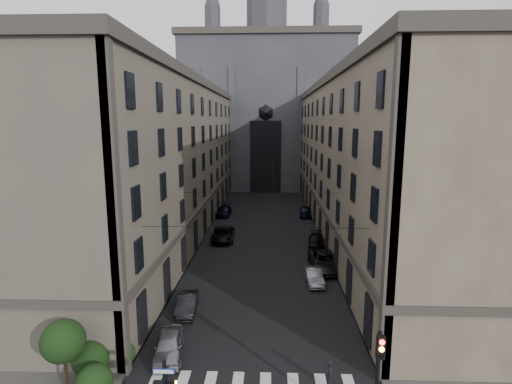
# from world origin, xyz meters

# --- Properties ---
(sidewalk_left) EXTENTS (7.00, 80.00, 0.15)m
(sidewalk_left) POSITION_xyz_m (-10.50, 36.00, 0.07)
(sidewalk_left) COLOR #383533
(sidewalk_left) RESTS_ON ground
(sidewalk_right) EXTENTS (7.00, 80.00, 0.15)m
(sidewalk_right) POSITION_xyz_m (10.50, 36.00, 0.07)
(sidewalk_right) COLOR #383533
(sidewalk_right) RESTS_ON ground
(building_left) EXTENTS (13.60, 60.60, 18.85)m
(building_left) POSITION_xyz_m (-13.44, 36.00, 9.34)
(building_left) COLOR #52483E
(building_left) RESTS_ON ground
(building_right) EXTENTS (13.60, 60.60, 18.85)m
(building_right) POSITION_xyz_m (13.44, 36.00, 9.34)
(building_right) COLOR brown
(building_right) RESTS_ON ground
(gothic_tower) EXTENTS (35.00, 23.00, 58.00)m
(gothic_tower) POSITION_xyz_m (0.00, 74.96, 17.80)
(gothic_tower) COLOR #2D2D33
(gothic_tower) RESTS_ON ground
(traffic_light_right) EXTENTS (0.34, 0.50, 5.20)m
(traffic_light_right) POSITION_xyz_m (5.60, 1.92, 3.29)
(traffic_light_right) COLOR black
(traffic_light_right) RESTS_ON ground
(shrub_cluster) EXTENTS (3.90, 4.40, 3.90)m
(shrub_cluster) POSITION_xyz_m (-8.72, 5.01, 1.80)
(shrub_cluster) COLOR black
(shrub_cluster) RESTS_ON sidewalk_left
(tram_wires) EXTENTS (14.00, 60.00, 0.43)m
(tram_wires) POSITION_xyz_m (0.00, 35.63, 7.25)
(tram_wires) COLOR black
(tram_wires) RESTS_ON ground
(car_left_near) EXTENTS (2.18, 4.27, 1.39)m
(car_left_near) POSITION_xyz_m (-5.06, 8.00, 0.70)
(car_left_near) COLOR gray
(car_left_near) RESTS_ON ground
(car_left_midnear) EXTENTS (1.64, 3.99, 1.29)m
(car_left_midnear) POSITION_xyz_m (-5.13, 13.62, 0.64)
(car_left_midnear) COLOR black
(car_left_midnear) RESTS_ON ground
(car_left_midfar) EXTENTS (2.74, 5.62, 1.54)m
(car_left_midfar) POSITION_xyz_m (-4.61, 31.61, 0.77)
(car_left_midfar) COLOR black
(car_left_midfar) RESTS_ON ground
(car_left_far) EXTENTS (2.14, 4.96, 1.42)m
(car_left_far) POSITION_xyz_m (-5.96, 44.10, 0.71)
(car_left_far) COLOR black
(car_left_far) RESTS_ON ground
(car_right_near) EXTENTS (1.57, 3.93, 1.27)m
(car_right_near) POSITION_xyz_m (4.76, 19.30, 0.64)
(car_right_near) COLOR gray
(car_right_near) RESTS_ON ground
(car_right_midnear) EXTENTS (2.90, 5.95, 1.63)m
(car_right_midnear) POSITION_xyz_m (6.20, 22.70, 0.81)
(car_right_midnear) COLOR black
(car_right_midnear) RESTS_ON ground
(car_right_midfar) EXTENTS (2.36, 4.74, 1.32)m
(car_right_midfar) POSITION_xyz_m (6.20, 29.67, 0.66)
(car_right_midfar) COLOR black
(car_right_midfar) RESTS_ON ground
(car_right_far) EXTENTS (2.10, 4.49, 1.48)m
(car_right_far) POSITION_xyz_m (6.20, 44.04, 0.74)
(car_right_far) COLOR black
(car_right_far) RESTS_ON ground
(pedestrian) EXTENTS (0.54, 0.67, 1.60)m
(pedestrian) POSITION_xyz_m (4.16, 5.41, 0.80)
(pedestrian) COLOR black
(pedestrian) RESTS_ON ground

